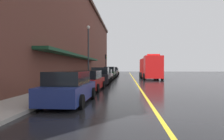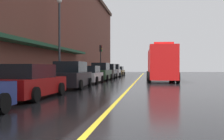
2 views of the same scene
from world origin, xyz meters
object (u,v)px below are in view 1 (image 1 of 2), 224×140
at_px(parked_car_4, 110,73).
at_px(street_lamp_left, 88,47).
at_px(parked_car_3, 105,75).
at_px(parked_car_5, 112,72).
at_px(parked_car_1, 89,81).
at_px(parked_car_2, 101,76).
at_px(parked_car_0, 69,88).
at_px(parking_meter_2, 94,73).
at_px(fire_truck, 150,68).
at_px(parked_car_6, 114,72).
at_px(parking_meter_0, 110,70).
at_px(parking_meter_1, 96,73).
at_px(traffic_light_near, 106,61).
at_px(parked_car_7, 115,72).

xyz_separation_m(parked_car_4, street_lamp_left, (-2.06, -7.76, 3.52)).
bearing_deg(parked_car_3, parked_car_5, -0.82).
height_order(parked_car_1, street_lamp_left, street_lamp_left).
bearing_deg(parked_car_1, parked_car_2, 0.36).
height_order(parked_car_0, parked_car_2, parked_car_2).
distance_m(parked_car_1, street_lamp_left, 10.41).
distance_m(parking_meter_2, street_lamp_left, 3.53).
relative_size(parked_car_2, parked_car_4, 1.06).
height_order(parked_car_4, fire_truck, fire_truck).
bearing_deg(parked_car_5, fire_truck, -140.02).
bearing_deg(fire_truck, parking_meter_2, -59.90).
bearing_deg(parked_car_0, parked_car_1, 0.58).
relative_size(parked_car_0, parking_meter_2, 3.52).
bearing_deg(parking_meter_2, parked_car_6, 85.21).
bearing_deg(parking_meter_2, parked_car_5, 82.99).
bearing_deg(fire_truck, parked_car_6, -155.01).
height_order(parking_meter_0, parking_meter_1, same).
bearing_deg(parking_meter_1, street_lamp_left, -102.08).
bearing_deg(parked_car_6, parking_meter_2, 173.34).
bearing_deg(parked_car_4, parked_car_2, 179.98).
distance_m(parked_car_4, parked_car_6, 10.87).
bearing_deg(fire_truck, street_lamp_left, -56.99).
height_order(fire_truck, traffic_light_near, traffic_light_near).
distance_m(parked_car_2, parking_meter_0, 28.91).
bearing_deg(parked_car_5, parked_car_3, 177.41).
xyz_separation_m(parked_car_6, parked_car_7, (-0.04, 6.00, -0.13)).
distance_m(parked_car_2, parking_meter_1, 6.32).
bearing_deg(parking_meter_2, traffic_light_near, 89.75).
height_order(parked_car_0, parked_car_1, parked_car_0).
xyz_separation_m(parked_car_2, fire_truck, (6.44, 9.16, 0.89)).
bearing_deg(parked_car_0, street_lamp_left, 7.75).
bearing_deg(parked_car_0, parked_car_4, 0.14).
bearing_deg(parking_meter_1, parked_car_1, -83.98).
bearing_deg(parked_car_6, parked_car_4, 178.00).
xyz_separation_m(parked_car_1, parking_meter_1, (-1.30, 12.36, 0.32)).
bearing_deg(parking_meter_0, parked_car_0, -88.15).
distance_m(parking_meter_0, street_lamp_left, 25.75).
height_order(parked_car_0, parked_car_6, parked_car_6).
height_order(parked_car_1, parking_meter_0, parked_car_1).
xyz_separation_m(parked_car_1, parked_car_7, (0.14, 34.19, 0.01)).
relative_size(parked_car_1, parked_car_7, 1.07).
distance_m(parked_car_7, traffic_light_near, 9.85).
height_order(parked_car_4, parked_car_5, parked_car_4).
bearing_deg(parked_car_1, parked_car_6, 1.09).
bearing_deg(parked_car_7, parked_car_1, -179.53).
relative_size(parked_car_0, parked_car_3, 1.10).
relative_size(parked_car_2, traffic_light_near, 1.15).
relative_size(parking_meter_0, parking_meter_1, 1.00).
relative_size(parked_car_6, parking_meter_1, 3.27).
distance_m(parked_car_7, fire_truck, 19.92).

